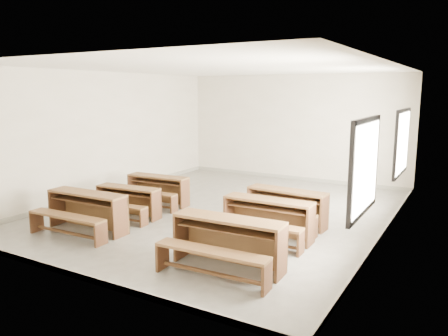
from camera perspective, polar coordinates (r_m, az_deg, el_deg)
The scene contains 7 objects.
room at distance 9.63m, azimuth 0.47°, elevation 6.67°, with size 8.50×8.50×3.20m.
desk_set_0 at distance 8.92m, azimuth -17.65°, elevation -5.12°, with size 1.74×0.94×0.77m.
desk_set_1 at distance 9.70m, azimuth -12.53°, elevation -4.06°, with size 1.53×0.89×0.66m.
desk_set_2 at distance 10.63m, azimuth -8.74°, elevation -2.58°, with size 1.60×0.90×0.70m.
desk_set_3 at distance 6.76m, azimuth 0.38°, elevation -9.34°, with size 1.81×0.99×0.80m.
desk_set_4 at distance 8.10m, azimuth 5.63°, elevation -6.28°, with size 1.69×0.90×0.75m.
desk_set_5 at distance 8.95m, azimuth 8.05°, elevation -4.81°, with size 1.70×0.96×0.74m.
Camera 1 is at (4.84, -8.36, 2.71)m, focal length 35.00 mm.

